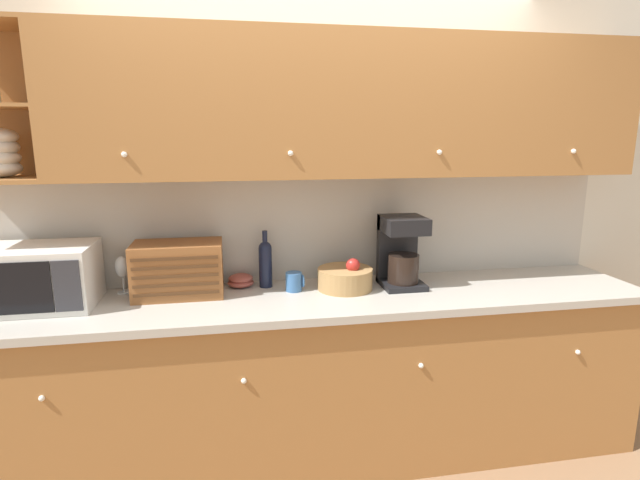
% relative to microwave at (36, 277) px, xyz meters
% --- Properties ---
extents(ground_plane, '(24.00, 24.00, 0.00)m').
position_rel_microwave_xyz_m(ground_plane, '(1.40, 0.25, -1.08)').
color(ground_plane, '#896647').
extents(wall_back, '(5.85, 0.06, 2.60)m').
position_rel_microwave_xyz_m(wall_back, '(1.40, 0.28, 0.22)').
color(wall_back, beige).
rests_on(wall_back, ground_plane).
extents(counter_unit, '(3.47, 0.65, 0.93)m').
position_rel_microwave_xyz_m(counter_unit, '(1.40, -0.06, -0.61)').
color(counter_unit, '#A36B38').
rests_on(counter_unit, ground_plane).
extents(backsplash_panel, '(3.45, 0.01, 0.60)m').
position_rel_microwave_xyz_m(backsplash_panel, '(1.40, 0.24, 0.15)').
color(backsplash_panel, '#B7B2A8').
rests_on(backsplash_panel, counter_unit).
extents(upper_cabinets, '(3.45, 0.37, 0.72)m').
position_rel_microwave_xyz_m(upper_cabinets, '(1.55, 0.07, 0.81)').
color(upper_cabinets, '#A36B38').
rests_on(upper_cabinets, backsplash_panel).
extents(microwave, '(0.53, 0.37, 0.30)m').
position_rel_microwave_xyz_m(microwave, '(0.00, 0.00, 0.00)').
color(microwave, silver).
rests_on(microwave, counter_unit).
extents(wine_glass, '(0.07, 0.07, 0.20)m').
position_rel_microwave_xyz_m(wine_glass, '(0.36, 0.15, -0.02)').
color(wine_glass, silver).
rests_on(wine_glass, counter_unit).
extents(bread_box, '(0.45, 0.27, 0.28)m').
position_rel_microwave_xyz_m(bread_box, '(0.66, 0.06, -0.01)').
color(bread_box, brown).
rests_on(bread_box, counter_unit).
extents(bowl_stack_on_counter, '(0.14, 0.14, 0.07)m').
position_rel_microwave_xyz_m(bowl_stack_on_counter, '(0.97, 0.15, -0.12)').
color(bowl_stack_on_counter, '#9E473D').
rests_on(bowl_stack_on_counter, counter_unit).
extents(wine_bottle, '(0.07, 0.07, 0.31)m').
position_rel_microwave_xyz_m(wine_bottle, '(1.11, 0.13, -0.01)').
color(wine_bottle, black).
rests_on(wine_bottle, counter_unit).
extents(mug, '(0.10, 0.09, 0.10)m').
position_rel_microwave_xyz_m(mug, '(1.26, 0.03, -0.10)').
color(mug, '#38669E').
rests_on(mug, counter_unit).
extents(fruit_basket, '(0.30, 0.30, 0.17)m').
position_rel_microwave_xyz_m(fruit_basket, '(1.53, 0.01, -0.09)').
color(fruit_basket, '#A87F4C').
rests_on(fruit_basket, counter_unit).
extents(coffee_maker, '(0.22, 0.24, 0.39)m').
position_rel_microwave_xyz_m(coffee_maker, '(1.85, 0.02, 0.05)').
color(coffee_maker, black).
rests_on(coffee_maker, counter_unit).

